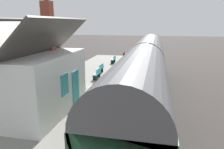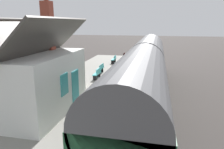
# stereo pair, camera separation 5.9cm
# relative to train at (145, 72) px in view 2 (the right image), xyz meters

# --- Properties ---
(ground_plane) EXTENTS (160.00, 160.00, 0.00)m
(ground_plane) POSITION_rel_train_xyz_m (-0.49, 0.90, -2.22)
(ground_plane) COLOR #383330
(platform) EXTENTS (32.00, 6.08, 0.88)m
(platform) POSITION_rel_train_xyz_m (-0.49, 4.94, -1.78)
(platform) COLOR gray
(platform) RESTS_ON ground
(platform_edge_coping) EXTENTS (32.00, 0.36, 0.02)m
(platform_edge_coping) POSITION_rel_train_xyz_m (-0.49, 2.08, -1.33)
(platform_edge_coping) COLOR beige
(platform_edge_coping) RESTS_ON platform
(rail_near) EXTENTS (52.00, 0.08, 0.14)m
(rail_near) POSITION_rel_train_xyz_m (-0.49, -0.72, -2.15)
(rail_near) COLOR gray
(rail_near) RESTS_ON ground
(rail_far) EXTENTS (52.00, 0.08, 0.14)m
(rail_far) POSITION_rel_train_xyz_m (-0.49, 0.72, -2.15)
(rail_far) COLOR gray
(rail_far) RESTS_ON ground
(train) EXTENTS (20.98, 2.73, 4.32)m
(train) POSITION_rel_train_xyz_m (0.00, 0.00, 0.00)
(train) COLOR black
(train) RESTS_ON ground
(station_building) EXTENTS (6.17, 3.86, 6.29)m
(station_building) POSITION_rel_train_xyz_m (-4.93, 5.53, 0.40)
(station_building) COLOR white
(station_building) RESTS_ON platform
(bench_mid_platform) EXTENTS (1.41, 0.45, 0.88)m
(bench_mid_platform) POSITION_rel_train_xyz_m (2.21, 4.17, -0.87)
(bench_mid_platform) COLOR teal
(bench_mid_platform) RESTS_ON platform
(bench_platform_end) EXTENTS (1.40, 0.45, 0.88)m
(bench_platform_end) POSITION_rel_train_xyz_m (4.15, 4.43, -0.87)
(bench_platform_end) COLOR teal
(bench_platform_end) RESTS_ON platform
(bench_near_building) EXTENTS (1.41, 0.48, 0.88)m
(bench_near_building) POSITION_rel_train_xyz_m (9.63, 4.26, -0.87)
(bench_near_building) COLOR teal
(bench_near_building) RESTS_ON platform
(planter_bench_left) EXTENTS (1.00, 0.32, 0.57)m
(planter_bench_left) POSITION_rel_train_xyz_m (6.65, 7.43, -1.07)
(planter_bench_left) COLOR #9E5138
(planter_bench_left) RESTS_ON platform
(planter_edge_near) EXTENTS (0.51, 0.51, 0.84)m
(planter_edge_near) POSITION_rel_train_xyz_m (0.64, 2.98, -0.90)
(planter_edge_near) COLOR #9E5138
(planter_edge_near) RESTS_ON platform
(station_sign_board) EXTENTS (0.96, 0.06, 1.57)m
(station_sign_board) POSITION_rel_train_xyz_m (7.75, 2.74, -0.16)
(station_sign_board) COLOR black
(station_sign_board) RESTS_ON platform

